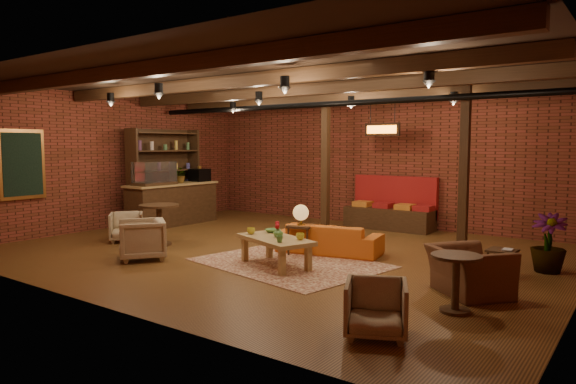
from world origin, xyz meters
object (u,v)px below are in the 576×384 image
Objects in this scene: round_table_right at (456,274)px; side_table_book at (502,252)px; coffee_table at (275,241)px; plant_tall at (551,184)px; armchair_right at (469,263)px; armchair_far at (376,306)px; armchair_b at (142,237)px; round_table_left at (159,218)px; armchair_a at (126,225)px; sofa at (329,238)px; side_table_lamp at (301,216)px.

side_table_book is at bearing 88.01° from round_table_right.
plant_tall reaches higher than coffee_table.
armchair_far is at bearing 121.94° from armchair_right.
side_table_book is at bearing 59.31° from armchair_b.
armchair_far is (-0.34, -2.09, -0.10)m from armchair_right.
coffee_table is 3.22m from round_table_right.
round_table_right is at bearing -6.42° from round_table_left.
round_table_left is 0.29× the size of plant_tall.
armchair_a is 7.05m from round_table_right.
armchair_a is at bearing -172.28° from round_table_left.
armchair_far is (2.74, -1.87, -0.10)m from coffee_table.
sofa is at bearing 22.42° from round_table_left.
side_table_book is (7.09, 1.41, 0.07)m from armchair_a.
plant_tall reaches higher than armchair_right.
coffee_table is at bearing -149.70° from plant_tall.
round_table_left is 6.17m from round_table_right.
round_table_right is at bearing 137.16° from armchair_right.
round_table_left is 1.79× the size of side_table_book.
armchair_a is 1.46× the size of side_table_book.
side_table_book is (5.44, 2.32, 0.02)m from armchair_b.
side_table_book is (3.23, 1.37, -0.02)m from coffee_table.
armchair_a is at bearing 139.57° from armchair_far.
armchair_b is at bearing -78.46° from armchair_a.
side_table_lamp is 0.94× the size of armchair_right.
side_table_lamp reaches higher than coffee_table.
armchair_b is at bearing 33.73° from sofa.
armchair_right is at bearing -13.75° from side_table_lamp.
round_table_right is 1.07× the size of armchair_far.
armchair_right reaches higher than armchair_far.
armchair_a is 1.89m from armchair_b.
armchair_b is (0.76, -1.03, -0.16)m from round_table_left.
armchair_right reaches higher than armchair_a.
coffee_table is at bearing -157.07° from side_table_book.
coffee_table is at bearing 45.34° from armchair_right.
armchair_right is 1.39× the size of round_table_right.
round_table_left is 0.84× the size of armchair_right.
armchair_b is (-2.20, -0.96, -0.04)m from coffee_table.
sofa is at bearing 81.59° from coffee_table.
side_table_lamp is 2.94m from round_table_left.
armchair_a is (-4.06, -1.43, 0.06)m from sofa.
round_table_left is at bearing -161.23° from side_table_lamp.
side_table_lamp is (-0.19, 1.02, 0.27)m from coffee_table.
round_table_left is at bearing 42.59° from armchair_right.
sofa is at bearing -167.30° from plant_tall.
armchair_far is (-0.50, -3.24, -0.08)m from side_table_book.
armchair_right is 2.14× the size of side_table_book.
plant_tall reaches higher than armchair_a.
coffee_table is at bearing -48.90° from armchair_a.
armchair_right is 1.50× the size of armchair_far.
sofa is 2.84× the size of armchair_a.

